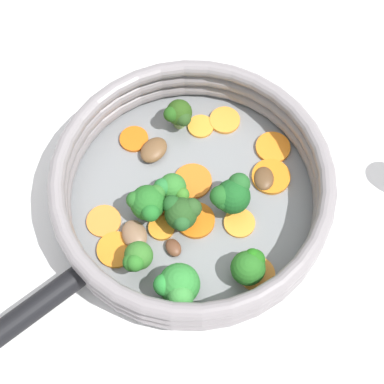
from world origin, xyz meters
name	(u,v)px	position (x,y,z in m)	size (l,w,h in m)	color
ground_plane	(192,203)	(0.00, 0.00, 0.00)	(4.00, 4.00, 0.00)	silver
skillet	(192,201)	(0.00, 0.00, 0.01)	(0.29, 0.29, 0.01)	gray
skillet_rim_wall	(192,187)	(0.00, 0.00, 0.04)	(0.30, 0.30, 0.06)	gray
skillet_rivet_left	(79,251)	(0.13, -0.02, 0.02)	(0.01, 0.01, 0.01)	gray
skillet_rivet_right	(107,287)	(0.13, 0.03, 0.02)	(0.01, 0.01, 0.01)	gray
carrot_slice_0	(271,177)	(-0.09, 0.03, 0.02)	(0.04, 0.04, 0.01)	orange
carrot_slice_1	(201,126)	(-0.06, -0.07, 0.02)	(0.03, 0.03, 0.00)	orange
carrot_slice_2	(225,120)	(-0.09, -0.06, 0.02)	(0.04, 0.04, 0.00)	orange
carrot_slice_3	(116,250)	(0.10, 0.00, 0.02)	(0.04, 0.04, 0.00)	orange
carrot_slice_4	(193,181)	(-0.01, -0.02, 0.02)	(0.04, 0.04, 0.00)	orange
carrot_slice_5	(273,148)	(-0.11, 0.01, 0.02)	(0.04, 0.04, 0.00)	orange
carrot_slice_6	(239,223)	(-0.02, 0.06, 0.02)	(0.03, 0.03, 0.00)	orange
carrot_slice_7	(134,139)	(0.01, -0.10, 0.02)	(0.03, 0.03, 0.00)	orange
carrot_slice_8	(260,272)	(0.00, 0.11, 0.02)	(0.04, 0.04, 0.00)	orange
carrot_slice_9	(161,228)	(0.05, 0.01, 0.02)	(0.03, 0.03, 0.01)	orange
carrot_slice_10	(163,218)	(0.04, 0.00, 0.02)	(0.03, 0.03, 0.00)	orange
carrot_slice_11	(196,220)	(0.01, 0.02, 0.02)	(0.04, 0.04, 0.01)	orange
carrot_slice_12	(104,221)	(0.09, -0.04, 0.02)	(0.04, 0.04, 0.00)	orange
broccoli_floret_0	(182,213)	(0.03, 0.02, 0.04)	(0.04, 0.04, 0.04)	#7E9751
broccoli_floret_1	(179,114)	(-0.05, -0.08, 0.04)	(0.03, 0.03, 0.04)	#7A964F
broccoli_floret_2	(137,258)	(0.09, 0.03, 0.04)	(0.03, 0.03, 0.04)	#79A54F
broccoli_floret_3	(148,203)	(0.05, -0.01, 0.04)	(0.04, 0.04, 0.05)	#6A9154
broccoli_floret_4	(231,195)	(-0.03, 0.03, 0.04)	(0.05, 0.04, 0.05)	#729651
broccoli_floret_5	(178,286)	(0.08, 0.08, 0.04)	(0.05, 0.05, 0.05)	#6F964D
broccoli_floret_6	(250,266)	(0.01, 0.11, 0.04)	(0.04, 0.04, 0.04)	#79A053
broccoli_floret_7	(171,188)	(0.02, -0.01, 0.04)	(0.04, 0.03, 0.04)	#6EA458
mushroom_piece_0	(264,179)	(-0.08, 0.03, 0.02)	(0.03, 0.02, 0.01)	brown
mushroom_piece_1	(132,231)	(0.08, 0.00, 0.02)	(0.03, 0.03, 0.01)	#8A664B
mushroom_piece_2	(173,248)	(0.05, 0.04, 0.02)	(0.02, 0.02, 0.01)	brown
mushroom_piece_3	(153,150)	(0.00, -0.07, 0.02)	(0.04, 0.03, 0.01)	brown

